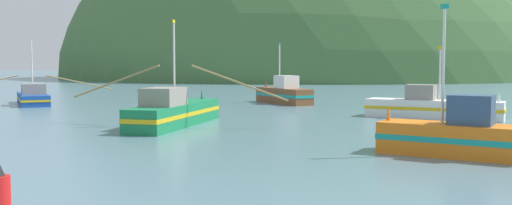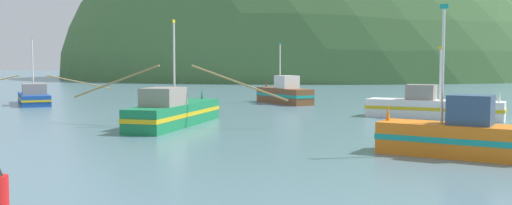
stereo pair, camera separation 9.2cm
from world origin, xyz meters
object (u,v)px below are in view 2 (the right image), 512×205
(fishing_boat_green, at_px, (174,112))
(fishing_boat_brown, at_px, (284,94))
(fishing_boat_blue, at_px, (34,97))
(fishing_boat_orange, at_px, (455,136))
(fishing_boat_white, at_px, (432,107))

(fishing_boat_green, relative_size, fishing_boat_brown, 1.82)
(fishing_boat_blue, bearing_deg, fishing_boat_green, -163.90)
(fishing_boat_green, height_order, fishing_boat_orange, fishing_boat_green)
(fishing_boat_brown, relative_size, fishing_boat_orange, 1.19)
(fishing_boat_blue, height_order, fishing_boat_orange, fishing_boat_orange)
(fishing_boat_white, xyz_separation_m, fishing_boat_orange, (-4.63, -15.91, 0.09))
(fishing_boat_green, distance_m, fishing_boat_brown, 20.92)
(fishing_boat_green, xyz_separation_m, fishing_boat_orange, (13.11, -11.61, -0.01))
(fishing_boat_white, distance_m, fishing_boat_blue, 36.31)
(fishing_boat_blue, bearing_deg, fishing_boat_orange, -160.23)
(fishing_boat_green, bearing_deg, fishing_boat_blue, 56.12)
(fishing_boat_white, height_order, fishing_boat_orange, fishing_boat_orange)
(fishing_boat_brown, distance_m, fishing_boat_orange, 31.11)
(fishing_boat_white, distance_m, fishing_boat_brown, 17.52)
(fishing_boat_brown, height_order, fishing_boat_orange, fishing_boat_orange)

